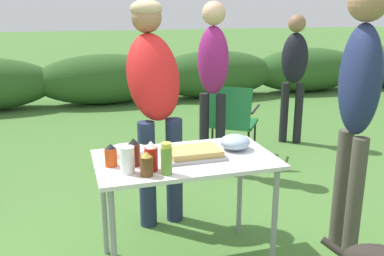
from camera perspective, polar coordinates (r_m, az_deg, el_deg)
shrub_hedge at (r=7.61m, az=-11.56°, el=6.40°), size 14.40×0.90×0.86m
folding_table at (r=2.67m, az=-0.89°, el=-5.52°), size 1.10×0.64×0.74m
food_tray at (r=2.63m, az=0.31°, el=-3.39°), size 0.36×0.25×0.06m
plate_stack at (r=2.73m, az=-8.64°, el=-3.05°), size 0.23×0.23×0.03m
mixing_bowl at (r=2.79m, az=5.75°, el=-1.88°), size 0.19×0.19×0.10m
paper_cup_stack at (r=2.40m, az=-8.61°, el=-4.23°), size 0.08×0.08×0.15m
hot_sauce_bottle at (r=2.53m, az=-10.77°, el=-3.61°), size 0.07×0.07×0.14m
beer_bottle at (r=2.35m, az=-6.09°, el=-4.83°), size 0.07×0.07×0.14m
bbq_sauce_bottle at (r=2.51m, az=-7.76°, el=-3.27°), size 0.07×0.07×0.17m
relish_jar at (r=2.36m, az=-3.43°, el=-4.15°), size 0.06×0.06×0.18m
ketchup_bottle at (r=2.42m, az=-5.47°, el=-3.80°), size 0.08×0.08×0.18m
standing_person_in_gray_fleece at (r=3.22m, az=-5.10°, el=5.32°), size 0.46×0.56×1.69m
standing_person_in_olive_jacket at (r=4.18m, az=2.82°, el=7.76°), size 0.38×0.36×1.69m
standing_person_in_red_jacket at (r=5.31m, az=13.47°, el=7.98°), size 0.38×0.36×1.55m
standing_person_with_beanie at (r=2.84m, az=21.41°, el=5.34°), size 0.26×0.34×1.80m
camp_chair_green_behind_table at (r=4.68m, az=5.42°, el=1.33°), size 0.72×0.75×0.83m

